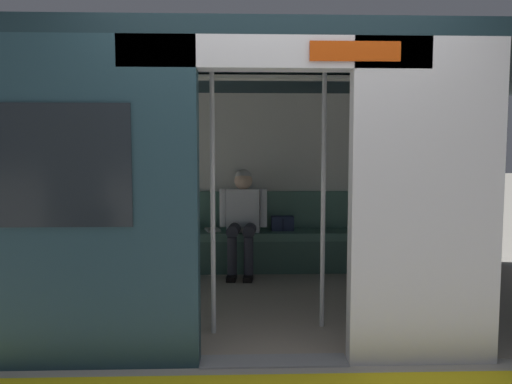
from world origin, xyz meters
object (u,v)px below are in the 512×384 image
Objects in this scene: bench_seat at (260,241)px; handbag at (282,223)px; book at (213,230)px; grab_pole_door at (213,198)px; person_seated at (243,214)px; train_car at (258,141)px; grab_pole_far at (323,197)px.

handbag reaches higher than bench_seat.
book is 0.11× the size of grab_pole_door.
person_seated is 1.90m from grab_pole_door.
book is 2.05m from grab_pole_door.
person_seated is 0.51m from handbag.
train_car is 24.62× the size of handbag.
grab_pole_far is at bearing 102.18° from book.
grab_pole_door is (-0.12, 1.97, 0.56)m from book.
handbag reaches higher than book.
grab_pole_door and grab_pole_far have the same top height.
grab_pole_door reaches higher than handbag.
book is at bearing 0.90° from handbag.
grab_pole_far reaches higher than person_seated.
bench_seat is at bearing -165.16° from person_seated.
bench_seat is at bearing 157.29° from book.
bench_seat is (-0.06, -1.12, -1.13)m from train_car.
train_car is at bearing -53.87° from grab_pole_far.
grab_pole_door reaches higher than person_seated.
book is (0.83, 0.01, -0.07)m from handbag.
grab_pole_far is at bearing -172.47° from grab_pole_door.
grab_pole_door is 0.86m from grab_pole_far.
handbag is 0.13× the size of grab_pole_far.
bench_seat is 2.07m from grab_pole_door.
book is at bearing -18.80° from person_seated.
grab_pole_far is at bearing 103.39° from bench_seat.
bench_seat is 2.73× the size of person_seated.
train_car is 1.60m from bench_seat.
grab_pole_far reaches higher than book.
train_car is 3.08× the size of grab_pole_far.
book is (0.49, -1.19, -1.01)m from train_car.
bench_seat is 0.35m from handbag.
grab_pole_door reaches higher than book.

